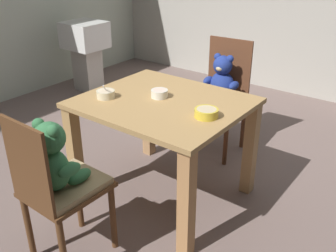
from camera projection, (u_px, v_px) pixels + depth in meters
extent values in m
cube|color=#75615B|center=(164.00, 195.00, 2.80)|extent=(5.20, 5.20, 0.04)
cube|color=#AE854F|center=(163.00, 103.00, 2.49)|extent=(1.03, 0.89, 0.03)
cube|color=tan|center=(75.00, 154.00, 2.62)|extent=(0.08, 0.08, 0.69)
cube|color=#B8814F|center=(186.00, 204.00, 2.12)|extent=(0.08, 0.08, 0.69)
cube|color=tan|center=(148.00, 116.00, 3.17)|extent=(0.08, 0.08, 0.69)
cube|color=tan|center=(250.00, 149.00, 2.68)|extent=(0.08, 0.08, 0.69)
cube|color=brown|center=(217.00, 103.00, 3.18)|extent=(0.44, 0.43, 0.02)
cube|color=brown|center=(229.00, 67.00, 3.22)|extent=(0.38, 0.04, 0.48)
cylinder|color=brown|center=(188.00, 130.00, 3.24)|extent=(0.04, 0.04, 0.43)
cylinder|color=brown|center=(226.00, 141.00, 3.06)|extent=(0.04, 0.04, 0.43)
cylinder|color=brown|center=(207.00, 116.00, 3.50)|extent=(0.04, 0.04, 0.43)
cylinder|color=brown|center=(243.00, 125.00, 3.32)|extent=(0.04, 0.04, 0.43)
ellipsoid|color=navy|center=(222.00, 85.00, 3.18)|extent=(0.22, 0.19, 0.23)
ellipsoid|color=#D1BE89|center=(219.00, 89.00, 3.14)|extent=(0.12, 0.07, 0.14)
sphere|color=navy|center=(223.00, 65.00, 3.10)|extent=(0.16, 0.16, 0.16)
ellipsoid|color=#D1BE89|center=(220.00, 68.00, 3.06)|extent=(0.07, 0.06, 0.05)
sphere|color=navy|center=(218.00, 57.00, 3.10)|extent=(0.06, 0.06, 0.06)
sphere|color=navy|center=(230.00, 59.00, 3.05)|extent=(0.06, 0.06, 0.06)
ellipsoid|color=navy|center=(208.00, 80.00, 3.20)|extent=(0.07, 0.14, 0.07)
ellipsoid|color=navy|center=(234.00, 86.00, 3.09)|extent=(0.07, 0.14, 0.07)
ellipsoid|color=navy|center=(209.00, 98.00, 3.15)|extent=(0.08, 0.16, 0.07)
ellipsoid|color=navy|center=(221.00, 101.00, 3.09)|extent=(0.08, 0.16, 0.07)
cube|color=brown|center=(67.00, 189.00, 2.08)|extent=(0.37, 0.42, 0.02)
cube|color=brown|center=(28.00, 167.00, 1.83)|extent=(0.33, 0.02, 0.46)
cylinder|color=brown|center=(113.00, 217.00, 2.22)|extent=(0.04, 0.04, 0.43)
cylinder|color=brown|center=(79.00, 198.00, 2.38)|extent=(0.04, 0.04, 0.43)
cylinder|color=brown|center=(29.00, 228.00, 2.14)|extent=(0.04, 0.04, 0.43)
cube|color=tan|center=(66.00, 185.00, 2.06)|extent=(0.34, 0.39, 0.04)
ellipsoid|color=#367445|center=(52.00, 170.00, 1.96)|extent=(0.20, 0.17, 0.23)
ellipsoid|color=beige|center=(61.00, 167.00, 2.00)|extent=(0.11, 0.06, 0.14)
sphere|color=#367445|center=(49.00, 138.00, 1.89)|extent=(0.16, 0.16, 0.16)
ellipsoid|color=beige|center=(59.00, 136.00, 1.93)|extent=(0.07, 0.06, 0.05)
sphere|color=#367445|center=(53.00, 131.00, 1.82)|extent=(0.06, 0.06, 0.06)
sphere|color=#367445|center=(38.00, 124.00, 1.88)|extent=(0.06, 0.06, 0.06)
ellipsoid|color=#367445|center=(70.00, 170.00, 1.90)|extent=(0.07, 0.13, 0.06)
ellipsoid|color=#367445|center=(42.00, 156.00, 2.02)|extent=(0.07, 0.13, 0.06)
ellipsoid|color=#367445|center=(79.00, 176.00, 2.05)|extent=(0.07, 0.15, 0.07)
ellipsoid|color=#367445|center=(66.00, 169.00, 2.11)|extent=(0.07, 0.15, 0.07)
cylinder|color=white|center=(159.00, 94.00, 2.52)|extent=(0.11, 0.11, 0.05)
cylinder|color=white|center=(159.00, 97.00, 2.53)|extent=(0.06, 0.06, 0.01)
cylinder|color=beige|center=(159.00, 90.00, 2.51)|extent=(0.09, 0.09, 0.01)
cylinder|color=beige|center=(106.00, 94.00, 2.52)|extent=(0.12, 0.12, 0.05)
cylinder|color=beige|center=(106.00, 97.00, 2.52)|extent=(0.07, 0.07, 0.01)
cylinder|color=beige|center=(106.00, 91.00, 2.51)|extent=(0.10, 0.10, 0.01)
cylinder|color=#BCBCC1|center=(104.00, 88.00, 2.47)|extent=(0.06, 0.07, 0.06)
ellipsoid|color=#BCBCC1|center=(106.00, 91.00, 2.52)|extent=(0.04, 0.04, 0.01)
cylinder|color=yellow|center=(206.00, 113.00, 2.24)|extent=(0.14, 0.14, 0.05)
cylinder|color=yellow|center=(206.00, 116.00, 2.25)|extent=(0.08, 0.08, 0.01)
cylinder|color=#CDB78E|center=(207.00, 110.00, 2.23)|extent=(0.11, 0.11, 0.01)
cube|color=#B7B2A8|center=(88.00, 69.00, 4.63)|extent=(0.27, 0.25, 0.51)
cube|color=white|center=(85.00, 35.00, 4.46)|extent=(0.45, 0.41, 0.30)
cube|color=#38383D|center=(84.00, 25.00, 4.41)|extent=(0.36, 0.33, 0.08)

